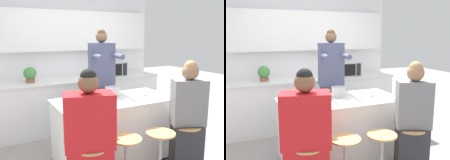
# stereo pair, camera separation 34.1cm
# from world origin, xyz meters

# --- Properties ---
(ground_plane) EXTENTS (16.00, 16.00, 0.00)m
(ground_plane) POSITION_xyz_m (0.00, 0.00, 0.00)
(ground_plane) COLOR gray
(wall_back) EXTENTS (3.61, 0.22, 2.70)m
(wall_back) POSITION_xyz_m (0.00, 1.85, 1.54)
(wall_back) COLOR white
(wall_back) RESTS_ON ground_plane
(back_counter) EXTENTS (3.35, 0.70, 0.94)m
(back_counter) POSITION_xyz_m (0.00, 1.51, 0.47)
(back_counter) COLOR white
(back_counter) RESTS_ON ground_plane
(kitchen_island) EXTENTS (1.64, 0.81, 0.89)m
(kitchen_island) POSITION_xyz_m (0.00, 0.00, 0.45)
(kitchen_island) COLOR black
(kitchen_island) RESTS_ON ground_plane
(bar_stool_center_right) EXTENTS (0.38, 0.38, 0.63)m
(bar_stool_center_right) POSITION_xyz_m (0.22, -0.71, 0.32)
(bar_stool_center_right) COLOR tan
(bar_stool_center_right) RESTS_ON ground_plane
(bar_stool_rightmost) EXTENTS (0.38, 0.38, 0.63)m
(bar_stool_rightmost) POSITION_xyz_m (0.65, -0.69, 0.32)
(bar_stool_rightmost) COLOR tan
(bar_stool_rightmost) RESTS_ON ground_plane
(person_cooking) EXTENTS (0.45, 0.63, 1.83)m
(person_cooking) POSITION_xyz_m (0.10, 0.60, 0.91)
(person_cooking) COLOR #383842
(person_cooking) RESTS_ON ground_plane
(person_wrapped_blanket) EXTENTS (0.56, 0.41, 1.43)m
(person_wrapped_blanket) POSITION_xyz_m (-0.67, -0.67, 0.67)
(person_wrapped_blanket) COLOR red
(person_wrapped_blanket) RESTS_ON ground_plane
(person_seated_near) EXTENTS (0.47, 0.39, 1.44)m
(person_seated_near) POSITION_xyz_m (0.68, -0.67, 0.66)
(person_seated_near) COLOR #333338
(person_seated_near) RESTS_ON ground_plane
(cooking_pot) EXTENTS (0.30, 0.21, 0.14)m
(cooking_pot) POSITION_xyz_m (0.03, 0.13, 0.96)
(cooking_pot) COLOR #B7BABC
(cooking_pot) RESTS_ON kitchen_island
(fruit_bowl) EXTENTS (0.23, 0.23, 0.07)m
(fruit_bowl) POSITION_xyz_m (-0.61, -0.26, 0.92)
(fruit_bowl) COLOR silver
(fruit_bowl) RESTS_ON kitchen_island
(coffee_cup_near) EXTENTS (0.11, 0.08, 0.10)m
(coffee_cup_near) POSITION_xyz_m (0.48, -0.03, 0.94)
(coffee_cup_near) COLOR white
(coffee_cup_near) RESTS_ON kitchen_island
(banana_bunch) EXTENTS (0.16, 0.12, 0.05)m
(banana_bunch) POSITION_xyz_m (-0.50, -0.04, 0.91)
(banana_bunch) COLOR yellow
(banana_bunch) RESTS_ON kitchen_island
(juice_carton) EXTENTS (0.08, 0.08, 0.22)m
(juice_carton) POSITION_xyz_m (-0.33, -0.28, 1.00)
(juice_carton) COLOR #38844C
(juice_carton) RESTS_ON kitchen_island
(microwave) EXTENTS (0.49, 0.40, 0.30)m
(microwave) POSITION_xyz_m (0.75, 1.47, 1.08)
(microwave) COLOR #B2B5B7
(microwave) RESTS_ON back_counter
(potted_plant) EXTENTS (0.22, 0.22, 0.27)m
(potted_plant) POSITION_xyz_m (-0.83, 1.51, 1.08)
(potted_plant) COLOR #93563D
(potted_plant) RESTS_ON back_counter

